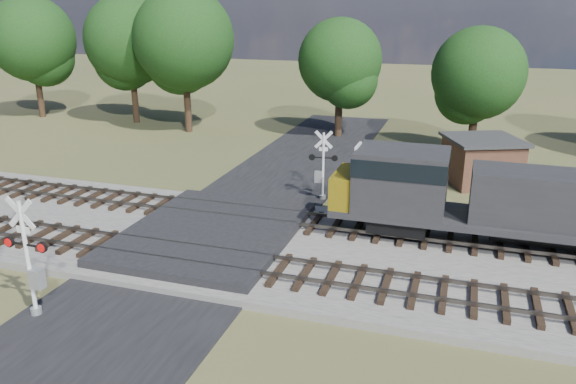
% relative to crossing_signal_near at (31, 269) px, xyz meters
% --- Properties ---
extents(ground, '(160.00, 160.00, 0.00)m').
position_rel_crossing_signal_near_xyz_m(ground, '(2.82, 6.97, -1.74)').
color(ground, '#474E29').
rests_on(ground, ground).
extents(ballast_bed, '(140.00, 10.00, 0.30)m').
position_rel_crossing_signal_near_xyz_m(ballast_bed, '(12.82, 7.47, -1.59)').
color(ballast_bed, gray).
rests_on(ballast_bed, ground).
extents(road, '(7.00, 60.00, 0.08)m').
position_rel_crossing_signal_near_xyz_m(road, '(2.82, 6.97, -1.70)').
color(road, black).
rests_on(road, ground).
extents(crossing_panel, '(7.00, 9.00, 0.62)m').
position_rel_crossing_signal_near_xyz_m(crossing_panel, '(2.82, 7.47, -1.43)').
color(crossing_panel, '#262628').
rests_on(crossing_panel, ground).
extents(track_near, '(140.00, 2.60, 0.33)m').
position_rel_crossing_signal_near_xyz_m(track_near, '(5.94, 4.97, -1.33)').
color(track_near, black).
rests_on(track_near, ballast_bed).
extents(track_far, '(140.00, 2.60, 0.33)m').
position_rel_crossing_signal_near_xyz_m(track_far, '(5.94, 9.97, -1.33)').
color(track_far, black).
rests_on(track_far, ballast_bed).
extents(crossing_signal_near, '(1.69, 0.37, 4.20)m').
position_rel_crossing_signal_near_xyz_m(crossing_signal_near, '(0.00, 0.00, 0.00)').
color(crossing_signal_near, silver).
rests_on(crossing_signal_near, ground).
extents(crossing_signal_far, '(1.51, 0.36, 3.77)m').
position_rel_crossing_signal_near_xyz_m(crossing_signal_far, '(6.03, 14.24, -0.18)').
color(crossing_signal_far, silver).
rests_on(crossing_signal_far, ground).
extents(equipment_shed, '(5.16, 5.16, 2.68)m').
position_rel_crossing_signal_near_xyz_m(equipment_shed, '(14.05, 19.96, -0.39)').
color(equipment_shed, '#4E2C21').
rests_on(equipment_shed, ground).
extents(treeline, '(78.71, 10.12, 11.59)m').
position_rel_crossing_signal_near_xyz_m(treeline, '(8.89, 28.16, 5.11)').
color(treeline, black).
rests_on(treeline, ground).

